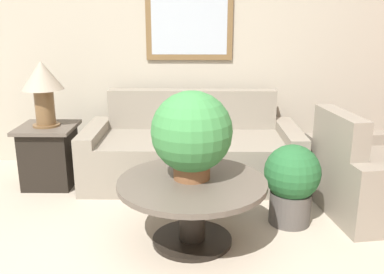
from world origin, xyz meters
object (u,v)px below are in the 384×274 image
(couch_main, at_px, (192,153))
(side_table, at_px, (50,155))
(coffee_table, at_px, (192,198))
(potted_plant_floor, at_px, (292,181))
(potted_plant_on_table, at_px, (192,133))
(table_lamp, at_px, (43,83))
(armchair, at_px, (377,178))

(couch_main, bearing_deg, side_table, -174.55)
(coffee_table, bearing_deg, potted_plant_floor, 21.86)
(couch_main, distance_m, potted_plant_floor, 1.25)
(potted_plant_on_table, height_order, potted_plant_floor, potted_plant_on_table)
(couch_main, bearing_deg, coffee_table, -89.06)
(side_table, xyz_separation_m, table_lamp, (0.00, 0.00, 0.72))
(couch_main, bearing_deg, table_lamp, -174.55)
(coffee_table, xyz_separation_m, potted_plant_on_table, (-0.00, 0.05, 0.48))
(coffee_table, height_order, potted_plant_on_table, potted_plant_on_table)
(coffee_table, xyz_separation_m, table_lamp, (-1.44, 1.12, 0.67))
(couch_main, height_order, table_lamp, table_lamp)
(side_table, relative_size, table_lamp, 0.97)
(table_lamp, bearing_deg, side_table, 0.00)
(coffee_table, relative_size, side_table, 1.80)
(coffee_table, bearing_deg, couch_main, 90.94)
(coffee_table, xyz_separation_m, potted_plant_floor, (0.80, 0.32, 0.01))
(coffee_table, bearing_deg, armchair, 20.10)
(couch_main, xyz_separation_m, table_lamp, (-1.42, -0.14, 0.74))
(coffee_table, distance_m, table_lamp, 1.94)
(side_table, height_order, potted_plant_floor, potted_plant_floor)
(coffee_table, bearing_deg, table_lamp, 142.08)
(coffee_table, height_order, side_table, side_table)
(side_table, bearing_deg, couch_main, 5.45)
(coffee_table, relative_size, potted_plant_floor, 1.64)
(couch_main, xyz_separation_m, coffee_table, (0.02, -1.25, 0.07))
(table_lamp, bearing_deg, armchair, -9.96)
(potted_plant_on_table, bearing_deg, couch_main, 90.80)
(side_table, bearing_deg, table_lamp, 0.00)
(armchair, distance_m, coffee_table, 1.71)
(armchair, xyz_separation_m, potted_plant_floor, (-0.80, -0.26, 0.08))
(couch_main, distance_m, side_table, 1.42)
(table_lamp, bearing_deg, potted_plant_floor, -19.62)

